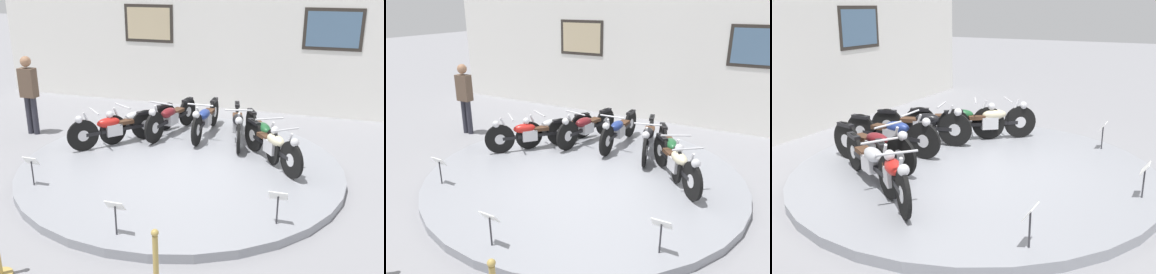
# 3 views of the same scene
# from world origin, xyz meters

# --- Properties ---
(ground_plane) EXTENTS (60.00, 60.00, 0.00)m
(ground_plane) POSITION_xyz_m (0.00, 0.00, 0.00)
(ground_plane) COLOR gray
(display_platform) EXTENTS (5.88, 5.88, 0.14)m
(display_platform) POSITION_xyz_m (0.00, 0.00, 0.07)
(display_platform) COLOR gray
(display_platform) RESTS_ON ground_plane
(back_wall) EXTENTS (14.00, 0.22, 4.00)m
(back_wall) POSITION_xyz_m (0.00, 4.36, 2.00)
(back_wall) COLOR white
(back_wall) RESTS_ON ground_plane
(motorcycle_red) EXTENTS (1.35, 1.53, 0.79)m
(motorcycle_red) POSITION_xyz_m (-1.61, 0.46, 0.52)
(motorcycle_red) COLOR black
(motorcycle_red) RESTS_ON display_platform
(motorcycle_silver) EXTENTS (1.03, 1.73, 0.78)m
(motorcycle_silver) POSITION_xyz_m (-1.32, 1.05, 0.52)
(motorcycle_silver) COLOR black
(motorcycle_silver) RESTS_ON display_platform
(motorcycle_maroon) EXTENTS (0.58, 1.97, 0.80)m
(motorcycle_maroon) POSITION_xyz_m (-0.74, 1.46, 0.53)
(motorcycle_maroon) COLOR black
(motorcycle_maroon) RESTS_ON display_platform
(motorcycle_blue) EXTENTS (0.54, 2.00, 0.80)m
(motorcycle_blue) POSITION_xyz_m (0.00, 1.61, 0.53)
(motorcycle_blue) COLOR black
(motorcycle_blue) RESTS_ON display_platform
(motorcycle_black) EXTENTS (0.63, 1.95, 0.80)m
(motorcycle_black) POSITION_xyz_m (0.74, 1.46, 0.53)
(motorcycle_black) COLOR black
(motorcycle_black) RESTS_ON display_platform
(motorcycle_green) EXTENTS (0.97, 1.80, 0.80)m
(motorcycle_green) POSITION_xyz_m (1.32, 1.05, 0.53)
(motorcycle_green) COLOR black
(motorcycle_green) RESTS_ON display_platform
(motorcycle_cream) EXTENTS (1.29, 1.59, 0.80)m
(motorcycle_cream) POSITION_xyz_m (1.61, 0.46, 0.53)
(motorcycle_cream) COLOR black
(motorcycle_cream) RESTS_ON display_platform
(info_placard_front_left) EXTENTS (0.26, 0.11, 0.51)m
(info_placard_front_left) POSITION_xyz_m (-2.00, -1.65, 0.51)
(info_placard_front_left) COLOR #333338
(info_placard_front_left) RESTS_ON display_platform
(info_placard_front_centre) EXTENTS (0.26, 0.11, 0.51)m
(info_placard_front_centre) POSITION_xyz_m (0.00, -2.59, 0.51)
(info_placard_front_centre) COLOR #333338
(info_placard_front_centre) RESTS_ON display_platform
(info_placard_front_right) EXTENTS (0.26, 0.11, 0.51)m
(info_placard_front_right) POSITION_xyz_m (2.00, -1.65, 0.51)
(info_placard_front_right) COLOR #333338
(info_placard_front_right) RESTS_ON display_platform
(visitor_standing) EXTENTS (0.36, 0.23, 1.77)m
(visitor_standing) POSITION_xyz_m (-3.88, 0.90, 1.01)
(visitor_standing) COLOR #2D2D38
(visitor_standing) RESTS_ON ground_plane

